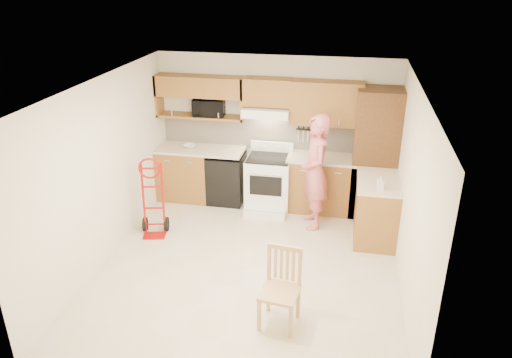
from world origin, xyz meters
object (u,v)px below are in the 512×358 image
(hand_truck, at_px, (152,201))
(dining_chair, at_px, (279,290))
(microwave, at_px, (209,107))
(range, at_px, (268,179))
(person, at_px, (315,172))

(hand_truck, height_order, dining_chair, hand_truck)
(microwave, bearing_deg, range, -22.28)
(person, bearing_deg, range, -134.41)
(microwave, height_order, dining_chair, microwave)
(person, distance_m, hand_truck, 2.50)
(microwave, bearing_deg, dining_chair, -68.52)
(microwave, relative_size, hand_truck, 0.47)
(range, height_order, person, person)
(person, xyz_separation_m, dining_chair, (-0.18, -2.43, -0.44))
(range, bearing_deg, microwave, 164.24)
(dining_chair, bearing_deg, person, 92.91)
(person, xyz_separation_m, hand_truck, (-2.36, -0.74, -0.35))
(range, distance_m, hand_truck, 1.96)
(microwave, height_order, range, microwave)
(range, bearing_deg, person, -28.59)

